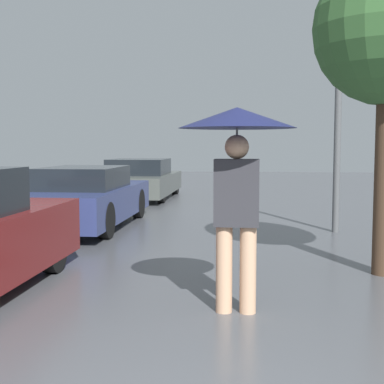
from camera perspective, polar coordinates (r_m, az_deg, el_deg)
The scene contains 4 objects.
pedestrian at distance 4.96m, azimuth 4.81°, elevation 4.42°, with size 1.09×1.09×1.93m.
parked_car_middle at distance 10.54m, azimuth -11.18°, elevation -0.64°, with size 1.64×4.26×1.17m.
parked_car_farthest at distance 16.05m, azimuth -5.50°, elevation 1.31°, with size 1.88×4.39×1.18m.
street_lamp at distance 10.08m, azimuth 15.42°, elevation 12.65°, with size 0.32×0.32×4.64m.
Camera 1 is at (-0.02, -1.91, 1.58)m, focal length 50.00 mm.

